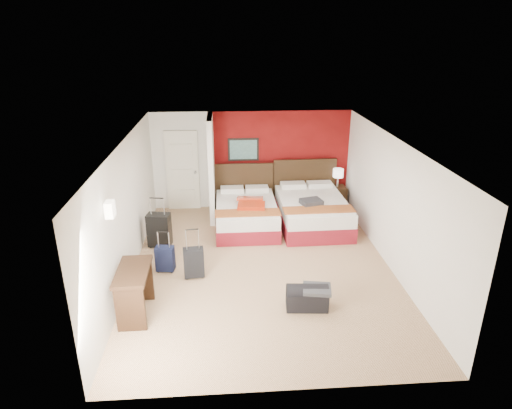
{
  "coord_description": "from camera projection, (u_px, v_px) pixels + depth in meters",
  "views": [
    {
      "loc": [
        -0.68,
        -7.66,
        4.36
      ],
      "look_at": [
        -0.06,
        0.8,
        1.0
      ],
      "focal_mm": 31.06,
      "sensor_mm": 36.0,
      "label": 1
    }
  ],
  "objects": [
    {
      "name": "jacket_draped",
      "position": [
        317.0,
        289.0,
        7.28
      ],
      "size": [
        0.52,
        0.46,
        0.06
      ],
      "primitive_type": "cube",
      "rotation": [
        0.0,
        0.0,
        -0.18
      ],
      "color": "#3A3B3F",
      "rests_on": "duffel_bag"
    },
    {
      "name": "bed_right",
      "position": [
        312.0,
        212.0,
        10.47
      ],
      "size": [
        1.58,
        2.22,
        0.66
      ],
      "primitive_type": "cube",
      "rotation": [
        0.0,
        0.0,
        0.02
      ],
      "color": "silver",
      "rests_on": "ground"
    },
    {
      "name": "ground",
      "position": [
        262.0,
        266.0,
        8.75
      ],
      "size": [
        6.5,
        6.5,
        0.0
      ],
      "primitive_type": "plane",
      "color": "tan",
      "rests_on": "ground"
    },
    {
      "name": "desk",
      "position": [
        135.0,
        292.0,
        7.12
      ],
      "size": [
        0.51,
        1.0,
        0.83
      ],
      "primitive_type": "cube",
      "rotation": [
        0.0,
        0.0,
        0.01
      ],
      "color": "black",
      "rests_on": "ground"
    },
    {
      "name": "partition_wall",
      "position": [
        211.0,
        168.0,
        10.64
      ],
      "size": [
        0.12,
        1.2,
        2.5
      ],
      "primitive_type": "cube",
      "color": "silver",
      "rests_on": "ground"
    },
    {
      "name": "bed_left",
      "position": [
        246.0,
        215.0,
        10.38
      ],
      "size": [
        1.41,
        2.02,
        0.6
      ],
      "primitive_type": "cube",
      "rotation": [
        0.0,
        0.0,
        0.0
      ],
      "color": "white",
      "rests_on": "ground"
    },
    {
      "name": "suitcase_charcoal",
      "position": [
        194.0,
        264.0,
        8.28
      ],
      "size": [
        0.4,
        0.27,
        0.56
      ],
      "primitive_type": "cube",
      "rotation": [
        0.0,
        0.0,
        0.1
      ],
      "color": "black",
      "rests_on": "ground"
    },
    {
      "name": "jacket_bundle",
      "position": [
        311.0,
        202.0,
        10.04
      ],
      "size": [
        0.54,
        0.47,
        0.11
      ],
      "primitive_type": "cube",
      "rotation": [
        0.0,
        0.0,
        0.25
      ],
      "color": "#333438",
      "rests_on": "bed_right"
    },
    {
      "name": "duffel_bag",
      "position": [
        307.0,
        298.0,
        7.39
      ],
      "size": [
        0.72,
        0.43,
        0.35
      ],
      "primitive_type": "cube",
      "rotation": [
        0.0,
        0.0,
        -0.09
      ],
      "color": "black",
      "rests_on": "ground"
    },
    {
      "name": "suitcase_navy",
      "position": [
        165.0,
        260.0,
        8.5
      ],
      "size": [
        0.37,
        0.26,
        0.48
      ],
      "primitive_type": "cube",
      "rotation": [
        0.0,
        0.0,
        -0.14
      ],
      "color": "black",
      "rests_on": "ground"
    },
    {
      "name": "red_suitcase_open",
      "position": [
        251.0,
        203.0,
        10.16
      ],
      "size": [
        0.7,
        0.9,
        0.1
      ],
      "primitive_type": "cube",
      "rotation": [
        0.0,
        0.0,
        -0.11
      ],
      "color": "#AB290E",
      "rests_on": "bed_left"
    },
    {
      "name": "red_accent_panel",
      "position": [
        280.0,
        160.0,
        11.33
      ],
      "size": [
        3.5,
        0.04,
        2.5
      ],
      "primitive_type": "cube",
      "color": "maroon",
      "rests_on": "ground"
    },
    {
      "name": "entry_door",
      "position": [
        183.0,
        171.0,
        11.22
      ],
      "size": [
        0.82,
        0.06,
        2.05
      ],
      "primitive_type": "cube",
      "color": "silver",
      "rests_on": "ground"
    },
    {
      "name": "nightstand",
      "position": [
        336.0,
        198.0,
        11.44
      ],
      "size": [
        0.45,
        0.45,
        0.61
      ],
      "primitive_type": "cube",
      "rotation": [
        0.0,
        0.0,
        0.02
      ],
      "color": "black",
      "rests_on": "ground"
    },
    {
      "name": "room_walls",
      "position": [
        191.0,
        185.0,
        9.51
      ],
      "size": [
        5.02,
        6.52,
        2.5
      ],
      "color": "white",
      "rests_on": "ground"
    },
    {
      "name": "table_lamp",
      "position": [
        338.0,
        178.0,
        11.24
      ],
      "size": [
        0.29,
        0.29,
        0.47
      ],
      "primitive_type": "cylinder",
      "rotation": [
        0.0,
        0.0,
        0.1
      ],
      "color": "silver",
      "rests_on": "nightstand"
    },
    {
      "name": "suitcase_black",
      "position": [
        159.0,
        231.0,
        9.43
      ],
      "size": [
        0.52,
        0.37,
        0.71
      ],
      "primitive_type": "cube",
      "rotation": [
        0.0,
        0.0,
        -0.17
      ],
      "color": "black",
      "rests_on": "ground"
    }
  ]
}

